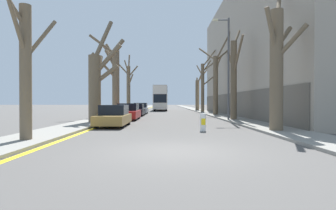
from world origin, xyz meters
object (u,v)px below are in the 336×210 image
Objects in this scene: parked_car_1 at (128,112)px; parked_car_3 at (141,109)px; street_tree_left_0 at (25,67)px; street_tree_left_2 at (114,78)px; street_tree_right_4 at (198,93)px; traffic_bollard at (203,122)px; double_decker_bus at (161,97)px; parked_car_2 at (136,110)px; street_tree_left_1 at (97,81)px; parked_car_0 at (114,116)px; street_tree_right_3 at (204,84)px; street_tree_right_1 at (234,77)px; lamp_post at (227,64)px; street_tree_right_2 at (216,80)px; street_tree_right_0 at (277,64)px; street_tree_left_3 at (128,86)px.

parked_car_3 reaches higher than parked_car_1.
street_tree_left_2 reaches higher than street_tree_left_0.
street_tree_right_4 is (11.09, 20.42, -0.83)m from street_tree_left_2.
traffic_bollard is (-3.83, -33.53, -2.70)m from street_tree_right_4.
double_decker_bus is 2.96× the size of parked_car_2.
street_tree_left_1 is 30.75m from double_decker_bus.
street_tree_left_2 is 10.97m from parked_car_0.
street_tree_right_3 is (10.94, 12.07, 0.23)m from street_tree_left_2.
street_tree_right_1 is at bearing -89.97° from street_tree_right_3.
street_tree_right_1 is at bearing 20.22° from lamp_post.
parked_car_0 is at bearing -90.00° from parked_car_2.
street_tree_left_1 is 10.83m from parked_car_2.
parked_car_0 is at bearing -150.63° from street_tree_right_1.
lamp_post reaches higher than parked_car_3.
street_tree_right_2 is 1.05× the size of street_tree_right_3.
street_tree_left_2 is 23.25m from street_tree_right_4.
street_tree_right_0 is at bearing -8.66° from traffic_bollard.
street_tree_right_2 is 17.34m from traffic_bollard.
street_tree_right_2 is 10.63m from parked_car_3.
street_tree_left_3 reaches higher than parked_car_2.
street_tree_left_1 is at bearing -165.16° from street_tree_right_1.
street_tree_left_1 reaches higher than parked_car_1.
street_tree_left_0 is 0.66× the size of street_tree_right_3.
double_decker_bus is (-6.75, 2.05, -0.65)m from street_tree_right_4.
street_tree_left_2 is (-0.01, 16.98, 1.14)m from street_tree_left_0.
street_tree_right_4 is at bearing 89.72° from street_tree_right_0.
parked_car_3 is at bearing 125.01° from street_tree_right_1.
street_tree_left_2 is 22.93m from double_decker_bus.
street_tree_left_3 is (0.22, 8.73, -0.31)m from street_tree_left_2.
street_tree_right_4 is at bearing 47.09° from street_tree_left_3.
parked_car_1 is at bearing 90.00° from parked_car_0.
street_tree_left_0 is 0.76× the size of street_tree_left_3.
parked_car_0 is 1.03× the size of parked_car_3.
street_tree_right_4 is (-0.04, 17.03, -0.98)m from street_tree_right_2.
street_tree_right_0 is at bearing -90.16° from street_tree_right_1.
traffic_bollard is at bearing -98.32° from street_tree_right_3.
street_tree_right_2 is at bearing 84.95° from lamp_post.
street_tree_left_3 reaches higher than parked_car_0.
traffic_bollard is (7.25, 3.87, -2.38)m from street_tree_left_0.
street_tree_right_2 reaches higher than street_tree_left_0.
street_tree_left_1 reaches higher than traffic_bollard.
street_tree_right_3 is at bearing 88.08° from lamp_post.
street_tree_left_3 is 14.39m from double_decker_bus.
street_tree_right_1 reaches higher than parked_car_1.
street_tree_left_1 is at bearing -111.38° from parked_car_1.
street_tree_left_1 is 10.42m from lamp_post.
street_tree_left_0 is at bearing -89.98° from street_tree_left_2.
street_tree_right_1 reaches higher than street_tree_left_0.
street_tree_left_1 is 0.94× the size of street_tree_left_2.
street_tree_left_3 is at bearing 95.33° from parked_car_0.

